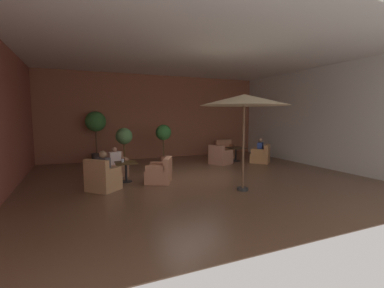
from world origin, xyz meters
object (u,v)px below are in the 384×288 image
(armchair_front_left_north, at_px, (160,173))
(armchair_front_left_south, at_px, (103,179))
(armchair_front_right_south, at_px, (220,157))
(iced_drink_cup, at_px, (123,161))
(potted_tree_mid_left, at_px, (124,140))
(patio_umbrella_tall_red, at_px, (244,100))
(armchair_front_right_east, at_px, (225,151))
(armchair_front_right_north, at_px, (261,156))
(patron_by_window, at_px, (260,147))
(armchair_front_left_east, at_px, (114,167))
(cafe_table_front_right, at_px, (236,151))
(potted_tree_left_corner, at_px, (96,126))
(patron_blue_shirt, at_px, (115,157))
(patron_with_friend, at_px, (103,164))
(potted_tree_mid_right, at_px, (163,135))
(cafe_table_front_left, at_px, (126,167))

(armchair_front_left_north, relative_size, armchair_front_left_south, 1.02)
(armchair_front_right_south, distance_m, iced_drink_cup, 4.62)
(potted_tree_mid_left, relative_size, iced_drink_cup, 14.75)
(patio_umbrella_tall_red, bearing_deg, armchair_front_right_east, 64.39)
(armchair_front_right_north, bearing_deg, patron_by_window, 132.55)
(armchair_front_left_east, bearing_deg, cafe_table_front_right, 9.32)
(armchair_front_right_north, relative_size, potted_tree_left_corner, 0.46)
(cafe_table_front_right, relative_size, patron_blue_shirt, 1.29)
(patio_umbrella_tall_red, bearing_deg, armchair_front_right_north, 46.36)
(patron_with_friend, bearing_deg, potted_tree_mid_left, 69.78)
(cafe_table_front_right, bearing_deg, potted_tree_mid_right, 167.21)
(armchair_front_left_north, xyz_separation_m, patio_umbrella_tall_red, (1.88, -1.78, 2.21))
(armchair_front_left_south, xyz_separation_m, armchair_front_right_east, (6.21, 3.88, -0.02))
(armchair_front_left_east, distance_m, iced_drink_cup, 1.11)
(patron_with_friend, bearing_deg, patio_umbrella_tall_red, -23.15)
(armchair_front_right_north, height_order, iced_drink_cup, armchair_front_right_north)
(armchair_front_left_north, relative_size, armchair_front_right_east, 1.20)
(armchair_front_left_south, relative_size, potted_tree_left_corner, 0.46)
(armchair_front_right_south, xyz_separation_m, patron_blue_shirt, (-4.47, -0.52, 0.35))
(armchair_front_left_east, distance_m, potted_tree_left_corner, 3.10)
(armchair_front_left_east, distance_m, armchair_front_right_south, 4.51)
(cafe_table_front_right, bearing_deg, patio_umbrella_tall_red, -120.15)
(armchair_front_left_north, height_order, iced_drink_cup, armchair_front_left_north)
(armchair_front_right_north, height_order, patron_blue_shirt, patron_blue_shirt)
(patio_umbrella_tall_red, xyz_separation_m, patron_with_friend, (-3.59, 1.54, -1.75))
(armchair_front_left_south, xyz_separation_m, patron_by_window, (6.83, 1.92, 0.37))
(patron_by_window, bearing_deg, patron_with_friend, -164.45)
(armchair_front_left_east, bearing_deg, iced_drink_cup, -82.74)
(iced_drink_cup, bearing_deg, patron_by_window, 10.42)
(cafe_table_front_left, distance_m, patron_with_friend, 1.08)
(armchair_front_left_east, xyz_separation_m, patron_with_friend, (-0.52, -1.80, 0.45))
(patio_umbrella_tall_red, height_order, patron_blue_shirt, patio_umbrella_tall_red)
(patron_blue_shirt, bearing_deg, armchair_front_left_north, -51.86)
(cafe_table_front_right, xyz_separation_m, armchair_front_right_south, (-1.06, -0.43, -0.18))
(cafe_table_front_left, bearing_deg, patron_by_window, 10.81)
(patio_umbrella_tall_red, relative_size, patron_blue_shirt, 4.52)
(cafe_table_front_left, distance_m, armchair_front_right_north, 6.20)
(patio_umbrella_tall_red, height_order, potted_tree_mid_right, patio_umbrella_tall_red)
(armchair_front_right_north, relative_size, armchair_front_right_south, 1.04)
(armchair_front_right_south, height_order, potted_tree_mid_right, potted_tree_mid_right)
(armchair_front_right_north, distance_m, potted_tree_mid_left, 5.94)
(armchair_front_right_south, bearing_deg, potted_tree_mid_right, 151.80)
(armchair_front_left_south, distance_m, potted_tree_left_corner, 4.78)
(armchair_front_right_east, distance_m, patron_by_window, 2.09)
(potted_tree_left_corner, relative_size, patron_blue_shirt, 3.84)
(patron_by_window, height_order, iced_drink_cup, patron_by_window)
(armchair_front_right_east, bearing_deg, patron_blue_shirt, -159.64)
(armchair_front_right_north, bearing_deg, armchair_front_left_east, -179.41)
(patio_umbrella_tall_red, bearing_deg, patron_by_window, 46.88)
(cafe_table_front_left, relative_size, potted_tree_mid_right, 0.40)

